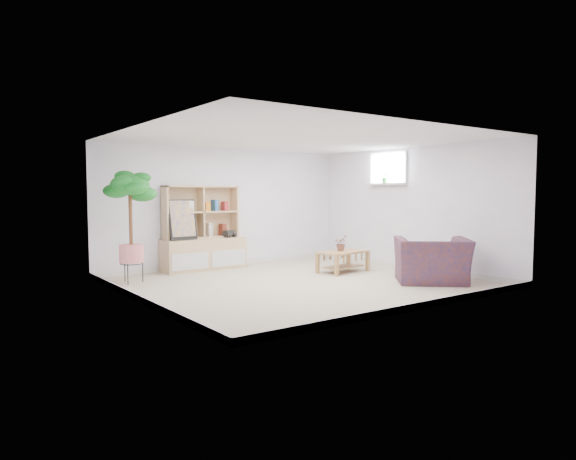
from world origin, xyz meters
TOP-DOWN VIEW (x-y plane):
  - floor at (0.00, 0.00)m, footprint 5.50×5.00m
  - ceiling at (0.00, 0.00)m, footprint 5.50×5.00m
  - walls at (0.00, 0.00)m, footprint 5.51×5.01m
  - baseboard at (0.00, 0.00)m, footprint 5.50×5.00m
  - window at (2.73, 0.60)m, footprint 0.10×0.98m
  - window_sill at (2.67, 0.60)m, footprint 0.14×1.00m
  - storage_unit at (-0.66, 2.24)m, footprint 1.64×0.55m
  - poster at (-1.12, 2.20)m, footprint 0.56×0.17m
  - toy_truck at (-0.14, 2.16)m, footprint 0.33×0.25m
  - coffee_table at (1.33, 0.42)m, footprint 1.05×0.67m
  - table_plant at (1.34, 0.49)m, footprint 0.35×0.34m
  - floor_tree at (-2.30, 1.62)m, footprint 0.80×0.80m
  - armchair at (1.75, -1.31)m, footprint 1.54×1.52m
  - sill_plant at (2.67, 0.63)m, footprint 0.15×0.13m

SIDE VIEW (x-z plane):
  - floor at x=0.00m, z-range -0.01..0.01m
  - baseboard at x=0.00m, z-range 0.00..0.10m
  - coffee_table at x=1.33m, z-range 0.00..0.40m
  - armchair at x=1.75m, z-range 0.00..0.86m
  - table_plant at x=1.34m, z-range 0.40..0.70m
  - toy_truck at x=-0.14m, z-range 0.61..0.77m
  - storage_unit at x=-0.66m, z-range 0.00..1.64m
  - floor_tree at x=-2.30m, z-range 0.00..1.88m
  - poster at x=-1.12m, z-range 0.61..1.38m
  - walls at x=0.00m, z-range 0.00..2.40m
  - window_sill at x=2.67m, z-range 1.66..1.70m
  - sill_plant at x=2.67m, z-range 1.70..1.94m
  - window at x=2.73m, z-range 1.66..2.34m
  - ceiling at x=0.00m, z-range 2.40..2.40m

